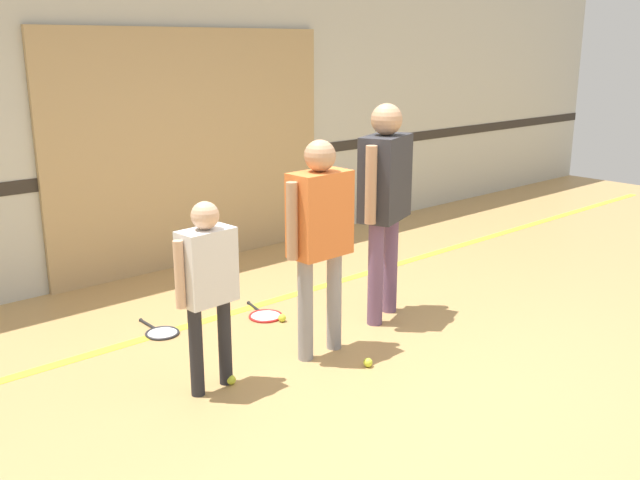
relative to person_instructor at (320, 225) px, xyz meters
name	(u,v)px	position (x,y,z in m)	size (l,w,h in m)	color
ground_plane	(361,352)	(0.23, -0.20, -0.98)	(16.00, 16.00, 0.00)	tan
wall_back	(156,111)	(0.23, 2.66, 0.61)	(16.00, 0.07, 3.20)	beige
wall_panel	(194,149)	(0.61, 2.60, 0.21)	(3.21, 0.05, 2.38)	tan
floor_stripe	(256,306)	(0.23, 1.11, -0.98)	(14.40, 0.10, 0.01)	yellow
person_instructor	(320,225)	(0.00, 0.00, 0.00)	(0.60, 0.26, 1.59)	gray
person_student_left	(208,276)	(-0.91, 0.06, -0.19)	(0.49, 0.22, 1.28)	#232328
person_student_right	(385,189)	(0.87, 0.19, 0.12)	(0.64, 0.44, 1.78)	#6B4C70
racket_spare_on_floor	(265,315)	(0.15, 0.87, -0.97)	(0.35, 0.54, 0.03)	red
racket_second_spare	(161,332)	(-0.70, 1.12, -0.97)	(0.28, 0.52, 0.03)	#28282D
tennis_ball_near_instructor	(368,362)	(0.10, -0.40, -0.95)	(0.07, 0.07, 0.07)	#CCE038
tennis_ball_by_spare_racket	(282,318)	(0.18, 0.67, -0.95)	(0.07, 0.07, 0.07)	#CCE038
tennis_ball_stray_left	(231,380)	(-0.79, 0.02, -0.95)	(0.07, 0.07, 0.07)	#CCE038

